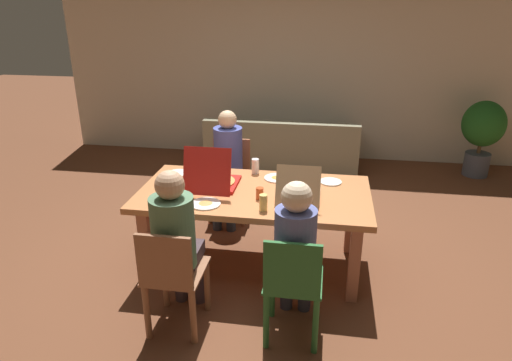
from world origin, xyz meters
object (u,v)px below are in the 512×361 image
Objects in this scene: chair_2 at (230,176)px; plate_0 at (206,203)px; plate_2 at (277,178)px; drinking_glass_2 at (263,203)px; person_2 at (227,159)px; pizza_box_1 at (214,181)px; drinking_glass_3 at (260,193)px; plate_3 at (331,182)px; chair_0 at (293,285)px; couch at (282,150)px; potted_plant at (483,130)px; chair_1 at (173,277)px; pizza_box_0 at (299,194)px; person_0 at (295,245)px; dining_table at (254,200)px; drinking_glass_0 at (255,166)px; person_1 at (176,236)px; drinking_glass_1 at (161,199)px; plate_1 at (178,173)px.

chair_2 reaches higher than plate_0.
drinking_glass_2 is (-0.03, -0.70, 0.06)m from plate_2.
person_2 reaches higher than pizza_box_1.
drinking_glass_2 is 0.23m from drinking_glass_3.
chair_0 is at bearing -100.38° from plate_3.
couch is 2.03× the size of potted_plant.
chair_1 is 1.80× the size of pizza_box_0.
pizza_box_0 is (0.84, -0.98, 0.07)m from person_2.
person_2 is at bearing 116.39° from drinking_glass_3.
plate_0 is 0.84m from plate_2.
pizza_box_1 reaches higher than plate_0.
person_0 reaches higher than chair_0.
dining_table is 0.94× the size of couch.
pizza_box_0 is 0.79m from plate_0.
drinking_glass_0 is (0.31, 0.39, 0.02)m from pizza_box_1.
plate_2 is at bearing 27.69° from pizza_box_1.
person_1 is 12.31× the size of drinking_glass_3.
plate_3 is at bearing -73.59° from couch.
drinking_glass_0 is at bearing 97.87° from dining_table.
chair_0 is at bearing -64.68° from person_2.
drinking_glass_2 is (0.84, 0.02, 0.01)m from drinking_glass_1.
plate_1 is at bearing 158.98° from dining_table.
chair_1 is 3.51× the size of plate_2.
person_2 is 1.37m from drinking_glass_2.
person_1 reaches higher than plate_3.
chair_1 is at bearing -93.34° from pizza_box_1.
drinking_glass_1 is at bearing -170.12° from plate_0.
plate_2 is at bearing 178.37° from plate_3.
plate_0 is at bearing -96.33° from couch.
drinking_glass_2 is at bearing -67.39° from chair_2.
plate_3 is 1.55m from drinking_glass_1.
pizza_box_1 is (0.06, -0.95, 0.32)m from chair_2.
chair_2 is 1.71× the size of pizza_box_1.
dining_table is 0.44m from pizza_box_0.
person_0 is 0.57× the size of couch.
plate_1 is 1.00× the size of plate_3.
person_1 is at bearing -90.00° from person_2.
pizza_box_1 reaches higher than chair_2.
plate_2 is at bearing 78.89° from drinking_glass_3.
pizza_box_0 is (0.84, -1.11, 0.32)m from chair_2.
drinking_glass_3 is at bearing -77.37° from drinking_glass_0.
chair_2 is at bearing 115.45° from person_0.
couch is at bearing 71.59° from plate_1.
plate_1 is 2.01× the size of drinking_glass_3.
plate_2 is (-0.23, 0.44, -0.04)m from pizza_box_0.
couch is (0.69, 3.04, -0.53)m from drinking_glass_1.
person_0 is 0.92m from plate_0.
chair_2 is at bearing 90.00° from chair_1.
person_0 is at bearing -62.89° from person_2.
potted_plant reaches higher than plate_1.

